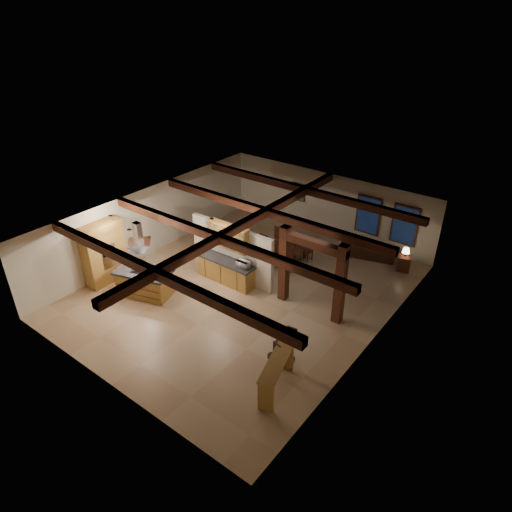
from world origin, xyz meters
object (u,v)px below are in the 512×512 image
Objects in this scene: kitchen_island at (145,282)px; sofa at (368,249)px; dining_table at (283,254)px; bar_counter at (277,370)px.

kitchen_island is 9.24m from sofa.
sofa is (2.58, 2.52, 0.04)m from dining_table.
sofa is 1.16× the size of bar_counter.
dining_table is 7.13m from bar_counter.
kitchen_island is at bearing 172.19° from bar_counter.
kitchen_island is at bearing 39.66° from sofa.
kitchen_island is 5.74m from dining_table.
sofa is at bearing 98.59° from bar_counter.
kitchen_island is at bearing -133.65° from dining_table.
kitchen_island is 1.00× the size of sofa.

